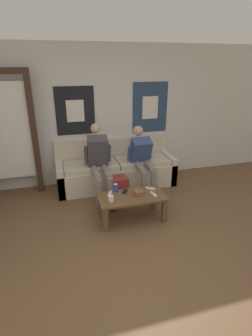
# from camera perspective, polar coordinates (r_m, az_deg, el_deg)

# --- Properties ---
(ground_plane) EXTENTS (18.00, 18.00, 0.00)m
(ground_plane) POSITION_cam_1_polar(r_m,az_deg,el_deg) (3.28, 3.51, -20.81)
(ground_plane) COLOR brown
(wall_back) EXTENTS (10.00, 0.07, 2.55)m
(wall_back) POSITION_cam_1_polar(r_m,az_deg,el_deg) (5.03, -5.97, 11.10)
(wall_back) COLOR silver
(wall_back) RESTS_ON ground_plane
(door_frame) EXTENTS (1.00, 0.10, 2.15)m
(door_frame) POSITION_cam_1_polar(r_m,az_deg,el_deg) (4.83, -24.88, 7.77)
(door_frame) COLOR #382319
(door_frame) RESTS_ON ground_plane
(couch) EXTENTS (2.21, 0.72, 0.86)m
(couch) POSITION_cam_1_polar(r_m,az_deg,el_deg) (5.02, -2.17, -0.50)
(couch) COLOR beige
(couch) RESTS_ON ground_plane
(coffee_table) EXTENTS (1.00, 0.50, 0.40)m
(coffee_table) POSITION_cam_1_polar(r_m,az_deg,el_deg) (3.92, 1.27, -7.08)
(coffee_table) COLOR brown
(coffee_table) RESTS_ON ground_plane
(person_seated_adult) EXTENTS (0.47, 0.93, 1.26)m
(person_seated_adult) POSITION_cam_1_polar(r_m,az_deg,el_deg) (4.47, -5.87, 1.71)
(person_seated_adult) COLOR gray
(person_seated_adult) RESTS_ON ground_plane
(person_seated_teen) EXTENTS (0.47, 0.90, 1.16)m
(person_seated_teen) POSITION_cam_1_polar(r_m,az_deg,el_deg) (4.69, 3.53, 2.30)
(person_seated_teen) COLOR gray
(person_seated_teen) RESTS_ON ground_plane
(backpack) EXTENTS (0.32, 0.30, 0.46)m
(backpack) POSITION_cam_1_polar(r_m,az_deg,el_deg) (4.41, -1.70, -5.01)
(backpack) COLOR maroon
(backpack) RESTS_ON ground_plane
(ceramic_bowl) EXTENTS (0.15, 0.15, 0.08)m
(ceramic_bowl) POSITION_cam_1_polar(r_m,az_deg,el_deg) (3.88, 2.77, -5.34)
(ceramic_bowl) COLOR brown
(ceramic_bowl) RESTS_ON coffee_table
(pillar_candle) EXTENTS (0.08, 0.08, 0.10)m
(pillar_candle) POSITION_cam_1_polar(r_m,az_deg,el_deg) (3.72, -3.28, -6.65)
(pillar_candle) COLOR silver
(pillar_candle) RESTS_ON coffee_table
(drink_can_blue) EXTENTS (0.07, 0.07, 0.12)m
(drink_can_blue) POSITION_cam_1_polar(r_m,az_deg,el_deg) (3.97, -2.27, -4.34)
(drink_can_blue) COLOR #28479E
(drink_can_blue) RESTS_ON coffee_table
(game_controller_near_left) EXTENTS (0.09, 0.15, 0.03)m
(game_controller_near_left) POSITION_cam_1_polar(r_m,az_deg,el_deg) (3.92, -3.53, -5.60)
(game_controller_near_left) COLOR white
(game_controller_near_left) RESTS_ON coffee_table
(game_controller_near_right) EXTENTS (0.06, 0.15, 0.03)m
(game_controller_near_right) POSITION_cam_1_polar(r_m,az_deg,el_deg) (3.92, 6.00, -5.67)
(game_controller_near_right) COLOR white
(game_controller_near_right) RESTS_ON coffee_table
(game_controller_far_center) EXTENTS (0.14, 0.11, 0.03)m
(game_controller_far_center) POSITION_cam_1_polar(r_m,az_deg,el_deg) (4.08, 5.34, -4.45)
(game_controller_far_center) COLOR white
(game_controller_far_center) RESTS_ON coffee_table
(cell_phone) EXTENTS (0.12, 0.15, 0.01)m
(cell_phone) POSITION_cam_1_polar(r_m,az_deg,el_deg) (3.99, -0.24, -5.13)
(cell_phone) COLOR black
(cell_phone) RESTS_ON coffee_table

